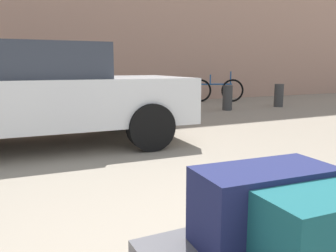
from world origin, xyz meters
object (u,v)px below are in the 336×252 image
object	(u,v)px
bollard_kerb_near	(179,100)
bollard_kerb_far	(279,95)
duffel_bag_navy_stacked_top	(264,205)
bicycle_leaning	(216,90)
bollard_kerb_mid	(227,98)
parked_car	(27,93)

from	to	relation	value
bollard_kerb_near	bollard_kerb_far	distance (m)	3.16
duffel_bag_navy_stacked_top	bollard_kerb_far	bearing A→B (deg)	49.82
duffel_bag_navy_stacked_top	bollard_kerb_far	world-z (taller)	duffel_bag_navy_stacked_top
bollard_kerb_near	bicycle_leaning	bearing A→B (deg)	38.94
bicycle_leaning	bollard_kerb_near	world-z (taller)	bicycle_leaning
bollard_kerb_mid	bollard_kerb_far	bearing A→B (deg)	0.00
bicycle_leaning	duffel_bag_navy_stacked_top	bearing A→B (deg)	-122.62
duffel_bag_navy_stacked_top	bollard_kerb_mid	size ratio (longest dim) A/B	0.98
duffel_bag_navy_stacked_top	bollard_kerb_near	bearing A→B (deg)	69.27
duffel_bag_navy_stacked_top	bicycle_leaning	distance (m)	9.62
parked_car	bollard_kerb_mid	world-z (taller)	parked_car
duffel_bag_navy_stacked_top	bollard_kerb_mid	distance (m)	7.52
bicycle_leaning	bollard_kerb_near	xyz separation A→B (m)	(-2.35, -1.90, -0.06)
parked_car	bollard_kerb_far	distance (m)	7.04
bicycle_leaning	parked_car	bearing A→B (deg)	-144.91
duffel_bag_navy_stacked_top	parked_car	size ratio (longest dim) A/B	0.14
parked_car	bicycle_leaning	bearing A→B (deg)	35.09
bicycle_leaning	bollard_kerb_near	size ratio (longest dim) A/B	2.60
bollard_kerb_mid	bollard_kerb_far	world-z (taller)	same
parked_car	bollard_kerb_mid	size ratio (longest dim) A/B	6.90
bollard_kerb_far	bicycle_leaning	bearing A→B (deg)	112.98
parked_car	bollard_kerb_mid	xyz separation A→B (m)	(4.93, 2.22, -0.44)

